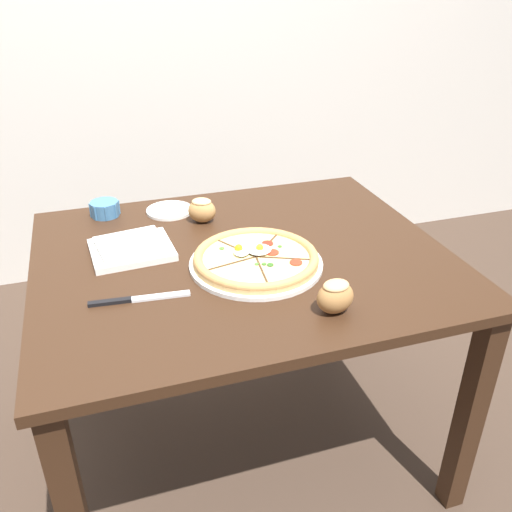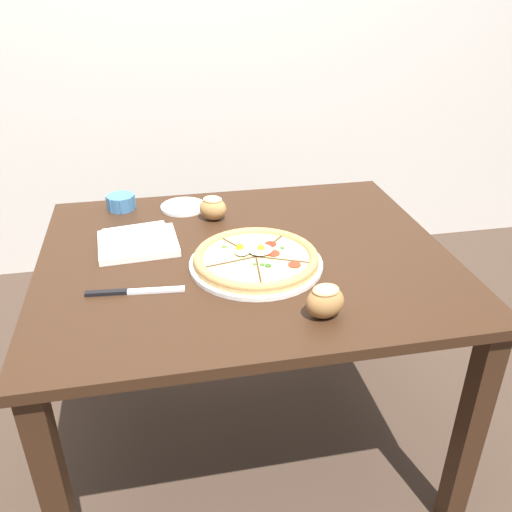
{
  "view_description": "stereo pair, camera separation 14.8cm",
  "coord_description": "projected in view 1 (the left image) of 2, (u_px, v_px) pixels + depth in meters",
  "views": [
    {
      "loc": [
        -0.38,
        -1.32,
        1.47
      ],
      "look_at": [
        0.02,
        -0.07,
        0.76
      ],
      "focal_mm": 38.0,
      "sensor_mm": 36.0,
      "label": 1
    },
    {
      "loc": [
        -0.24,
        -1.35,
        1.47
      ],
      "look_at": [
        0.02,
        -0.07,
        0.76
      ],
      "focal_mm": 38.0,
      "sensor_mm": 36.0,
      "label": 2
    }
  ],
  "objects": [
    {
      "name": "ground_plane",
      "position": [
        245.0,
        436.0,
        1.91
      ],
      "size": [
        12.0,
        12.0,
        0.0
      ],
      "primitive_type": "plane",
      "color": "#3D2D23"
    },
    {
      "name": "wall_back",
      "position": [
        154.0,
        4.0,
        2.44
      ],
      "size": [
        10.0,
        0.06,
        2.6
      ],
      "color": "beige",
      "rests_on": "ground_plane"
    },
    {
      "name": "dining_table",
      "position": [
        243.0,
        284.0,
        1.6
      ],
      "size": [
        1.17,
        0.97,
        0.73
      ],
      "color": "#331E11",
      "rests_on": "ground_plane"
    },
    {
      "name": "pizza",
      "position": [
        256.0,
        259.0,
        1.49
      ],
      "size": [
        0.37,
        0.37,
        0.05
      ],
      "color": "white",
      "rests_on": "dining_table"
    },
    {
      "name": "ramekin_bowl",
      "position": [
        105.0,
        208.0,
        1.78
      ],
      "size": [
        0.1,
        0.1,
        0.05
      ],
      "color": "teal",
      "rests_on": "dining_table"
    },
    {
      "name": "napkin_folded",
      "position": [
        131.0,
        248.0,
        1.56
      ],
      "size": [
        0.24,
        0.21,
        0.04
      ],
      "rotation": [
        0.0,
        0.0,
        0.07
      ],
      "color": "silver",
      "rests_on": "dining_table"
    },
    {
      "name": "bread_piece_near",
      "position": [
        335.0,
        296.0,
        1.28
      ],
      "size": [
        0.1,
        0.08,
        0.08
      ],
      "rotation": [
        0.0,
        0.0,
        0.15
      ],
      "color": "#A3703D",
      "rests_on": "dining_table"
    },
    {
      "name": "bread_piece_mid",
      "position": [
        202.0,
        210.0,
        1.73
      ],
      "size": [
        0.11,
        0.1,
        0.08
      ],
      "rotation": [
        0.0,
        0.0,
        2.71
      ],
      "color": "#B27F47",
      "rests_on": "dining_table"
    },
    {
      "name": "knife_main",
      "position": [
        138.0,
        299.0,
        1.34
      ],
      "size": [
        0.25,
        0.04,
        0.01
      ],
      "rotation": [
        0.0,
        0.0,
        -0.09
      ],
      "color": "silver",
      "rests_on": "dining_table"
    },
    {
      "name": "side_saucer",
      "position": [
        170.0,
        210.0,
        1.82
      ],
      "size": [
        0.15,
        0.15,
        0.01
      ],
      "color": "white",
      "rests_on": "dining_table"
    }
  ]
}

